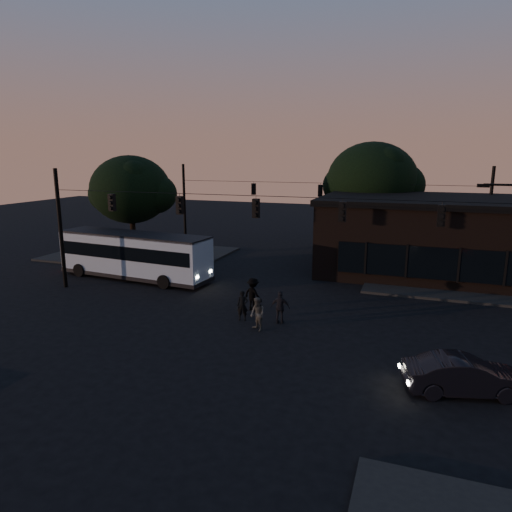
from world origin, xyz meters
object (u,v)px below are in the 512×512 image
(building, at_px, (432,235))
(bus, at_px, (134,253))
(pedestrian_c, at_px, (280,307))
(car, at_px, (465,376))
(pedestrian_d, at_px, (253,294))
(pedestrian_a, at_px, (243,306))
(pedestrian_b, at_px, (257,314))

(building, xyz_separation_m, bus, (-19.03, -8.65, -0.95))
(pedestrian_c, bearing_deg, car, 148.53)
(building, distance_m, pedestrian_d, 15.29)
(bus, bearing_deg, pedestrian_d, -14.40)
(building, bearing_deg, car, -86.93)
(car, relative_size, pedestrian_a, 2.63)
(bus, distance_m, pedestrian_c, 12.89)
(pedestrian_a, distance_m, pedestrian_d, 1.62)
(pedestrian_a, relative_size, pedestrian_b, 0.96)
(pedestrian_b, bearing_deg, pedestrian_c, 96.22)
(pedestrian_c, distance_m, pedestrian_d, 2.42)
(pedestrian_a, xyz_separation_m, pedestrian_b, (1.18, -1.05, 0.03))
(bus, distance_m, pedestrian_b, 12.75)
(bus, relative_size, pedestrian_d, 6.23)
(car, bearing_deg, building, -12.42)
(bus, bearing_deg, pedestrian_b, -23.96)
(pedestrian_c, relative_size, pedestrian_d, 0.93)
(pedestrian_d, bearing_deg, pedestrian_a, 113.55)
(pedestrian_b, xyz_separation_m, pedestrian_c, (0.76, 1.27, 0.03))
(car, bearing_deg, pedestrian_c, 45.88)
(pedestrian_a, relative_size, pedestrian_d, 0.86)
(pedestrian_b, height_order, pedestrian_d, pedestrian_d)
(building, bearing_deg, pedestrian_c, -117.80)
(building, height_order, pedestrian_b, building)
(building, xyz_separation_m, car, (0.96, -17.96, -2.03))
(pedestrian_c, bearing_deg, bus, -25.20)
(bus, distance_m, car, 22.08)
(building, relative_size, pedestrian_b, 9.47)
(building, bearing_deg, bus, -155.55)
(bus, xyz_separation_m, pedestrian_c, (11.89, -4.89, -0.92))
(pedestrian_a, bearing_deg, pedestrian_c, -8.79)
(car, distance_m, pedestrian_a, 10.89)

